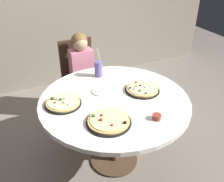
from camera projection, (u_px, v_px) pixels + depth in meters
The scene contains 10 objects.
ground_plane at pixel (114, 159), 2.61m from camera, with size 8.00×8.00×0.00m, color slate.
dining_table at pixel (114, 106), 2.27m from camera, with size 1.33×1.33×0.75m.
chair_wooden at pixel (79, 74), 3.10m from camera, with size 0.40×0.40×0.95m.
diner_child at pixel (85, 84), 2.98m from camera, with size 0.26×0.41×1.08m.
pizza_veggie at pixel (142, 89), 2.33m from camera, with size 0.32×0.32×0.05m.
pizza_cheese at pixel (109, 121), 1.92m from camera, with size 0.35×0.35×0.05m.
pizza_pepperoni at pixel (63, 103), 2.14m from camera, with size 0.31×0.31×0.05m.
soda_cup at pixel (98, 69), 2.55m from camera, with size 0.08×0.08×0.31m.
sauce_bowl at pixel (157, 117), 1.96m from camera, with size 0.07×0.07×0.04m, color brown.
plate_small at pixel (101, 91), 2.33m from camera, with size 0.18×0.18×0.01m, color white.
Camera 1 is at (-0.83, -1.68, 1.95)m, focal length 40.41 mm.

